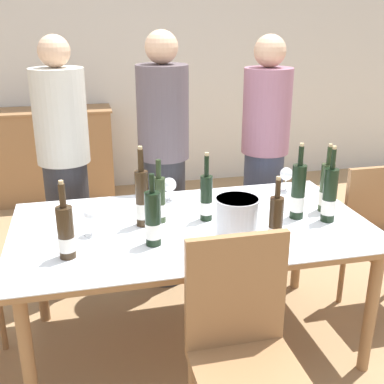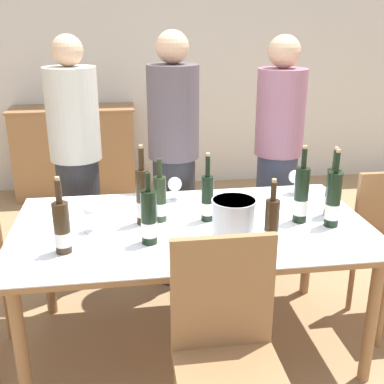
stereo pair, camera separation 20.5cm
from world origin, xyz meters
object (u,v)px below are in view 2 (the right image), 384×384
object	(u,v)px
dining_table	(192,235)
wine_bottle_2	(149,219)
wine_bottle_6	(333,201)
wine_glass_1	(91,213)
sideboard_cabinet	(75,152)
chair_near_front	(227,344)
wine_bottle_4	(62,228)
wine_bottle_8	(301,196)
wine_bottle_0	(271,226)
wine_bottle_3	(332,193)
person_guest_right	(278,158)
ice_bucket	(233,220)
person_host	(77,166)
wine_glass_0	(175,185)
wine_bottle_1	(207,199)
wine_glass_2	(295,178)
wine_bottle_5	(160,200)
wine_bottle_7	(143,198)
person_guest_left	(174,163)

from	to	relation	value
dining_table	wine_bottle_2	world-z (taller)	wine_bottle_2
wine_bottle_6	wine_glass_1	xyz separation A→B (m)	(-1.22, 0.10, -0.04)
sideboard_cabinet	chair_near_front	world-z (taller)	chair_near_front
wine_bottle_4	wine_bottle_8	distance (m)	1.21
wine_bottle_0	wine_bottle_3	size ratio (longest dim) A/B	0.91
wine_glass_1	person_guest_right	xyz separation A→B (m)	(1.24, 0.85, -0.00)
sideboard_cabinet	chair_near_front	size ratio (longest dim) A/B	1.27
ice_bucket	person_host	world-z (taller)	person_host
ice_bucket	wine_glass_0	xyz separation A→B (m)	(-0.22, 0.60, -0.02)
wine_bottle_4	wine_glass_0	distance (m)	0.83
wine_bottle_6	wine_glass_0	bearing A→B (deg)	147.18
sideboard_cabinet	wine_bottle_6	xyz separation A→B (m)	(1.54, -2.71, 0.41)
dining_table	chair_near_front	xyz separation A→B (m)	(0.03, -0.74, -0.13)
wine_glass_0	wine_bottle_1	bearing A→B (deg)	-67.24
wine_bottle_2	chair_near_front	world-z (taller)	wine_bottle_2
wine_glass_0	person_guest_right	bearing A→B (deg)	30.94
wine_bottle_4	wine_glass_2	size ratio (longest dim) A/B	2.41
wine_bottle_2	person_host	xyz separation A→B (m)	(-0.41, 1.01, -0.03)
wine_bottle_5	person_guest_right	bearing A→B (deg)	40.71
wine_bottle_5	wine_glass_1	size ratio (longest dim) A/B	2.39
wine_bottle_7	wine_glass_2	size ratio (longest dim) A/B	2.79
wine_bottle_2	wine_glass_1	bearing A→B (deg)	148.45
ice_bucket	wine_bottle_3	world-z (taller)	wine_bottle_3
wine_glass_2	person_guest_right	size ratio (longest dim) A/B	0.09
wine_bottle_0	wine_glass_2	world-z (taller)	wine_bottle_0
wine_glass_1	dining_table	bearing A→B (deg)	1.32
wine_glass_1	ice_bucket	bearing A→B (deg)	-17.25
person_host	wine_bottle_5	bearing A→B (deg)	-57.01
wine_bottle_0	sideboard_cabinet	bearing A→B (deg)	111.31
wine_bottle_8	chair_near_front	world-z (taller)	wine_bottle_8
wine_bottle_2	wine_glass_0	size ratio (longest dim) A/B	2.53
wine_bottle_4	person_guest_right	distance (m)	1.72
wine_bottle_3	wine_glass_0	size ratio (longest dim) A/B	2.75
wine_bottle_6	wine_glass_2	bearing A→B (deg)	93.11
wine_bottle_8	person_guest_left	xyz separation A→B (m)	(-0.58, 0.79, -0.03)
wine_bottle_0	wine_bottle_6	size ratio (longest dim) A/B	0.85
dining_table	wine_bottle_1	world-z (taller)	wine_bottle_1
wine_bottle_6	person_host	size ratio (longest dim) A/B	0.25
wine_bottle_4	person_guest_left	world-z (taller)	person_guest_left
wine_bottle_2	chair_near_front	xyz separation A→B (m)	(0.26, -0.56, -0.31)
sideboard_cabinet	wine_bottle_8	bearing A→B (deg)	-62.06
wine_bottle_2	wine_bottle_8	bearing A→B (deg)	10.31
dining_table	wine_bottle_7	distance (m)	0.33
wine_bottle_8	ice_bucket	bearing A→B (deg)	-155.39
wine_bottle_5	wine_bottle_7	world-z (taller)	wine_bottle_7
wine_bottle_3	wine_bottle_4	distance (m)	1.41
person_host	wine_bottle_7	bearing A→B (deg)	-63.03
wine_glass_1	chair_near_front	bearing A→B (deg)	-53.31
wine_glass_2	chair_near_front	bearing A→B (deg)	-120.46
wine_bottle_2	person_guest_right	bearing A→B (deg)	46.88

